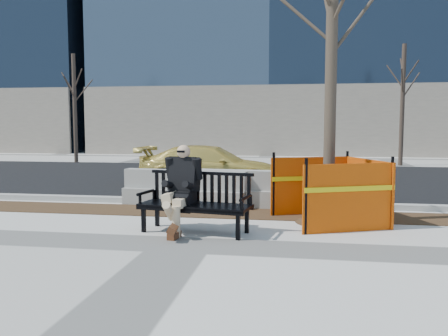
% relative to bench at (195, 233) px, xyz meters
% --- Properties ---
extents(ground, '(120.00, 120.00, 0.00)m').
position_rel_bench_xyz_m(ground, '(-0.02, -0.81, 0.00)').
color(ground, beige).
rests_on(ground, ground).
extents(mulch_strip, '(40.00, 1.20, 0.02)m').
position_rel_bench_xyz_m(mulch_strip, '(-0.02, 1.79, 0.00)').
color(mulch_strip, '#47301C').
rests_on(mulch_strip, ground).
extents(asphalt_street, '(60.00, 10.40, 0.01)m').
position_rel_bench_xyz_m(asphalt_street, '(-0.02, 7.99, 0.00)').
color(asphalt_street, black).
rests_on(asphalt_street, ground).
extents(curb, '(60.00, 0.25, 0.12)m').
position_rel_bench_xyz_m(curb, '(-0.02, 2.74, 0.06)').
color(curb, '#9E9B93').
rests_on(curb, ground).
extents(bench, '(2.02, 1.01, 1.03)m').
position_rel_bench_xyz_m(bench, '(0.00, 0.00, 0.00)').
color(bench, black).
rests_on(bench, ground).
extents(seated_man, '(0.81, 1.15, 1.48)m').
position_rel_bench_xyz_m(seated_man, '(-0.26, 0.10, 0.00)').
color(seated_man, black).
rests_on(seated_man, ground).
extents(tree_fence, '(3.33, 3.33, 6.38)m').
position_rel_bench_xyz_m(tree_fence, '(2.27, 1.20, 0.00)').
color(tree_fence, '#F65A04').
rests_on(tree_fence, ground).
extents(sedan, '(4.16, 1.70, 1.21)m').
position_rel_bench_xyz_m(sedan, '(-0.77, 5.55, 0.00)').
color(sedan, gold).
rests_on(sedan, ground).
extents(jersey_barrier_left, '(2.87, 0.89, 0.81)m').
position_rel_bench_xyz_m(jersey_barrier_left, '(-0.81, 2.53, 0.00)').
color(jersey_barrier_left, gray).
rests_on(jersey_barrier_left, ground).
extents(jersey_barrier_right, '(2.89, 0.78, 0.82)m').
position_rel_bench_xyz_m(jersey_barrier_right, '(0.60, 2.64, 0.00)').
color(jersey_barrier_right, '#9B9991').
rests_on(jersey_barrier_right, ground).
extents(far_tree_left, '(2.55, 2.55, 5.46)m').
position_rel_bench_xyz_m(far_tree_left, '(-8.67, 13.11, 0.00)').
color(far_tree_left, '#44352B').
rests_on(far_tree_left, ground).
extents(far_tree_right, '(2.23, 2.23, 5.66)m').
position_rel_bench_xyz_m(far_tree_right, '(6.12, 13.87, 0.00)').
color(far_tree_right, '#3E3128').
rests_on(far_tree_right, ground).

